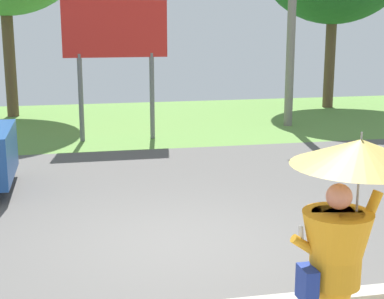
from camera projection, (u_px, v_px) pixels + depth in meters
The scene contains 3 objects.
ground_plane at pixel (150, 188), 10.83m from camera, with size 40.00×22.00×0.20m.
monk_pedestrian at pixel (342, 243), 4.93m from camera, with size 1.16×1.16×2.13m.
roadside_billboard at pixel (115, 39), 14.39m from camera, with size 2.60×0.12×3.50m.
Camera 1 is at (-1.36, -7.40, 3.03)m, focal length 54.28 mm.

